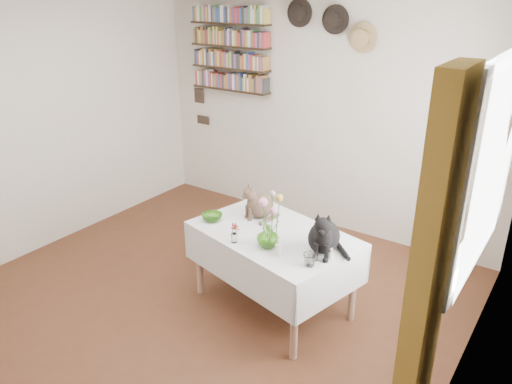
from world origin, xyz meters
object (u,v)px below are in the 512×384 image
Objects in this scene: flower_vase at (268,236)px; bookshelf_unit at (230,49)px; black_cat at (324,229)px; tabby_cat at (262,200)px; dining_table at (273,251)px.

flower_vase is 0.18× the size of bookshelf_unit.
black_cat reaches higher than flower_vase.
bookshelf_unit is (-1.71, 1.81, 1.06)m from flower_vase.
black_cat is 2.82m from bookshelf_unit.
tabby_cat is 1.73× the size of flower_vase.
black_cat is (0.71, -0.24, 0.03)m from tabby_cat.
dining_table is 2.63m from bookshelf_unit.
tabby_cat is 0.84× the size of black_cat.
tabby_cat is at bearing -45.39° from bookshelf_unit.
tabby_cat is at bearing 141.35° from dining_table.
flower_vase is (-0.37, -0.18, -0.09)m from black_cat.
tabby_cat reaches higher than dining_table.
tabby_cat is 0.75m from black_cat.
black_cat is 0.42m from flower_vase.
bookshelf_unit is at bearing 121.63° from black_cat.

